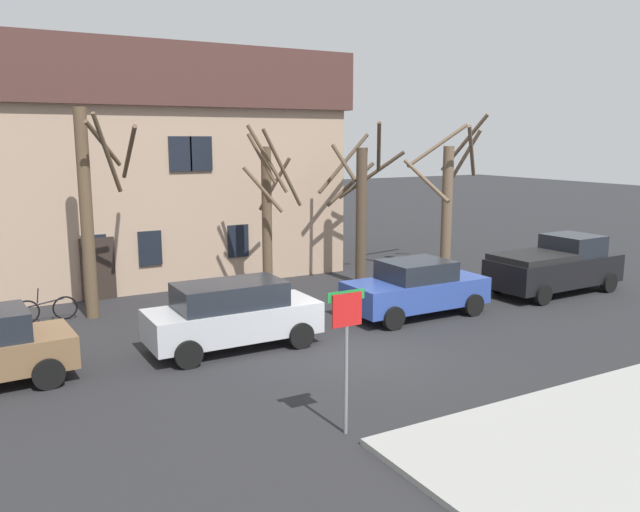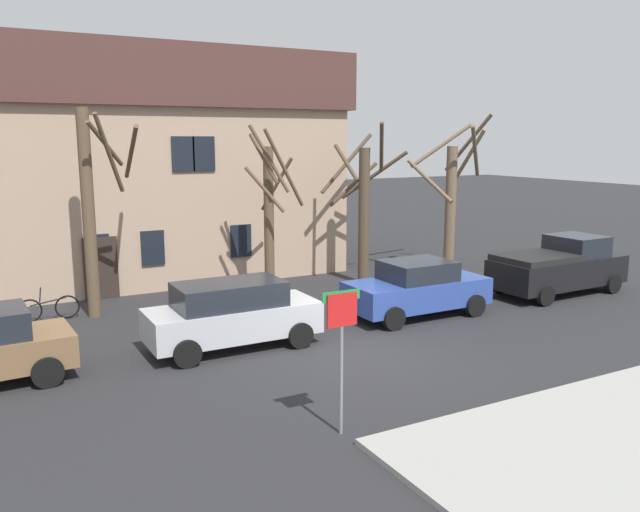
{
  "view_description": "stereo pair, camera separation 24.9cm",
  "coord_description": "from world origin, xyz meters",
  "px_view_note": "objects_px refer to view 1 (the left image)",
  "views": [
    {
      "loc": [
        -8.46,
        -12.98,
        5.32
      ],
      "look_at": [
        -0.16,
        1.8,
        2.21
      ],
      "focal_mm": 36.02,
      "sensor_mm": 36.0,
      "label": 1
    },
    {
      "loc": [
        -8.25,
        -13.1,
        5.32
      ],
      "look_at": [
        -0.16,
        1.8,
        2.21
      ],
      "focal_mm": 36.02,
      "sensor_mm": 36.0,
      "label": 2
    }
  ],
  "objects_px": {
    "tree_bare_end": "(448,196)",
    "street_sign_pole": "(346,335)",
    "tree_bare_far": "(360,205)",
    "pickup_truck_black": "(555,266)",
    "tree_bare_near": "(90,207)",
    "car_blue_sedan": "(416,288)",
    "bicycle_leaning": "(46,309)",
    "car_silver_wagon": "(233,314)",
    "building_main": "(130,163)",
    "tree_bare_mid": "(268,212)"
  },
  "relations": [
    {
      "from": "tree_bare_end",
      "to": "street_sign_pole",
      "type": "distance_m",
      "value": 15.53
    },
    {
      "from": "tree_bare_far",
      "to": "pickup_truck_black",
      "type": "xyz_separation_m",
      "value": [
        5.1,
        -4.66,
        -1.96
      ]
    },
    {
      "from": "tree_bare_end",
      "to": "pickup_truck_black",
      "type": "relative_size",
      "value": 1.24
    },
    {
      "from": "tree_bare_near",
      "to": "car_blue_sedan",
      "type": "height_order",
      "value": "tree_bare_near"
    },
    {
      "from": "street_sign_pole",
      "to": "bicycle_leaning",
      "type": "distance_m",
      "value": 11.33
    },
    {
      "from": "car_blue_sedan",
      "to": "street_sign_pole",
      "type": "height_order",
      "value": "street_sign_pole"
    },
    {
      "from": "tree_bare_end",
      "to": "car_silver_wagon",
      "type": "distance_m",
      "value": 12.53
    },
    {
      "from": "tree_bare_near",
      "to": "car_silver_wagon",
      "type": "xyz_separation_m",
      "value": [
        2.51,
        -4.75,
        -2.44
      ]
    },
    {
      "from": "car_blue_sedan",
      "to": "pickup_truck_black",
      "type": "height_order",
      "value": "pickup_truck_black"
    },
    {
      "from": "tree_bare_far",
      "to": "street_sign_pole",
      "type": "xyz_separation_m",
      "value": [
        -7.01,
        -10.42,
        -1.03
      ]
    },
    {
      "from": "car_silver_wagon",
      "to": "car_blue_sedan",
      "type": "distance_m",
      "value": 6.04
    },
    {
      "from": "building_main",
      "to": "tree_bare_mid",
      "type": "bearing_deg",
      "value": -65.92
    },
    {
      "from": "tree_bare_mid",
      "to": "car_blue_sedan",
      "type": "relative_size",
      "value": 1.32
    },
    {
      "from": "tree_bare_near",
      "to": "building_main",
      "type": "bearing_deg",
      "value": 67.41
    },
    {
      "from": "tree_bare_end",
      "to": "bicycle_leaning",
      "type": "height_order",
      "value": "tree_bare_end"
    },
    {
      "from": "car_blue_sedan",
      "to": "bicycle_leaning",
      "type": "xyz_separation_m",
      "value": [
        -9.93,
        4.75,
        -0.48
      ]
    },
    {
      "from": "bicycle_leaning",
      "to": "car_blue_sedan",
      "type": "bearing_deg",
      "value": -25.58
    },
    {
      "from": "tree_bare_far",
      "to": "bicycle_leaning",
      "type": "relative_size",
      "value": 3.38
    },
    {
      "from": "tree_bare_near",
      "to": "street_sign_pole",
      "type": "distance_m",
      "value": 10.71
    },
    {
      "from": "car_silver_wagon",
      "to": "tree_bare_near",
      "type": "bearing_deg",
      "value": 117.81
    },
    {
      "from": "building_main",
      "to": "bicycle_leaning",
      "type": "distance_m",
      "value": 8.45
    },
    {
      "from": "tree_bare_mid",
      "to": "car_silver_wagon",
      "type": "xyz_separation_m",
      "value": [
        -3.14,
        -4.61,
        -2.0
      ]
    },
    {
      "from": "bicycle_leaning",
      "to": "car_silver_wagon",
      "type": "bearing_deg",
      "value": -51.97
    },
    {
      "from": "tree_bare_mid",
      "to": "tree_bare_far",
      "type": "bearing_deg",
      "value": 3.61
    },
    {
      "from": "bicycle_leaning",
      "to": "tree_bare_mid",
      "type": "bearing_deg",
      "value": -3.0
    },
    {
      "from": "building_main",
      "to": "pickup_truck_black",
      "type": "bearing_deg",
      "value": -42.82
    },
    {
      "from": "pickup_truck_black",
      "to": "bicycle_leaning",
      "type": "height_order",
      "value": "pickup_truck_black"
    },
    {
      "from": "tree_bare_mid",
      "to": "pickup_truck_black",
      "type": "distance_m",
      "value": 10.17
    },
    {
      "from": "pickup_truck_black",
      "to": "street_sign_pole",
      "type": "relative_size",
      "value": 1.89
    },
    {
      "from": "building_main",
      "to": "car_silver_wagon",
      "type": "distance_m",
      "value": 11.74
    },
    {
      "from": "tree_bare_far",
      "to": "bicycle_leaning",
      "type": "bearing_deg",
      "value": 179.34
    },
    {
      "from": "car_silver_wagon",
      "to": "tree_bare_mid",
      "type": "bearing_deg",
      "value": 55.69
    },
    {
      "from": "car_blue_sedan",
      "to": "bicycle_leaning",
      "type": "height_order",
      "value": "car_blue_sedan"
    },
    {
      "from": "car_silver_wagon",
      "to": "car_blue_sedan",
      "type": "height_order",
      "value": "car_silver_wagon"
    },
    {
      "from": "car_silver_wagon",
      "to": "bicycle_leaning",
      "type": "relative_size",
      "value": 2.51
    },
    {
      "from": "building_main",
      "to": "car_blue_sedan",
      "type": "bearing_deg",
      "value": -62.01
    },
    {
      "from": "tree_bare_end",
      "to": "street_sign_pole",
      "type": "height_order",
      "value": "tree_bare_end"
    },
    {
      "from": "building_main",
      "to": "bicycle_leaning",
      "type": "height_order",
      "value": "building_main"
    },
    {
      "from": "building_main",
      "to": "pickup_truck_black",
      "type": "xyz_separation_m",
      "value": [
        11.91,
        -11.04,
        -3.39
      ]
    },
    {
      "from": "building_main",
      "to": "car_silver_wagon",
      "type": "xyz_separation_m",
      "value": [
        -0.19,
        -11.22,
        -3.44
      ]
    },
    {
      "from": "tree_bare_near",
      "to": "bicycle_leaning",
      "type": "bearing_deg",
      "value": 170.72
    },
    {
      "from": "pickup_truck_black",
      "to": "street_sign_pole",
      "type": "distance_m",
      "value": 13.45
    },
    {
      "from": "building_main",
      "to": "tree_bare_near",
      "type": "height_order",
      "value": "building_main"
    },
    {
      "from": "car_silver_wagon",
      "to": "pickup_truck_black",
      "type": "distance_m",
      "value": 12.1
    },
    {
      "from": "building_main",
      "to": "pickup_truck_black",
      "type": "relative_size",
      "value": 3.01
    },
    {
      "from": "pickup_truck_black",
      "to": "building_main",
      "type": "bearing_deg",
      "value": 137.18
    },
    {
      "from": "car_silver_wagon",
      "to": "tree_bare_end",
      "type": "bearing_deg",
      "value": 23.96
    },
    {
      "from": "car_silver_wagon",
      "to": "street_sign_pole",
      "type": "distance_m",
      "value": 5.65
    },
    {
      "from": "bicycle_leaning",
      "to": "building_main",
      "type": "bearing_deg",
      "value": 56.85
    },
    {
      "from": "building_main",
      "to": "tree_bare_end",
      "type": "relative_size",
      "value": 2.42
    }
  ]
}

